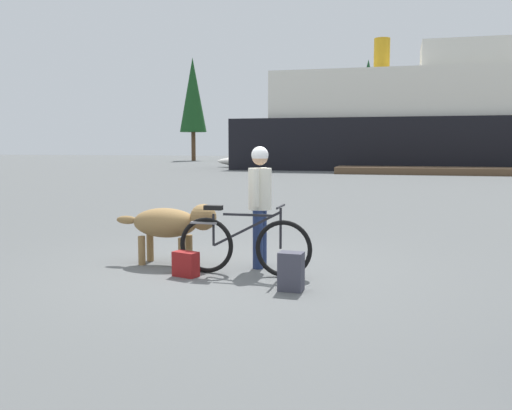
# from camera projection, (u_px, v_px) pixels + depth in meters

# --- Properties ---
(ground_plane) EXTENTS (160.00, 160.00, 0.00)m
(ground_plane) POSITION_uv_depth(u_px,v_px,m) (225.00, 271.00, 7.49)
(ground_plane) COLOR #595B5B
(bicycle) EXTENTS (1.77, 0.44, 0.92)m
(bicycle) POSITION_uv_depth(u_px,v_px,m) (243.00, 245.00, 7.19)
(bicycle) COLOR black
(bicycle) RESTS_ON ground_plane
(person_cyclist) EXTENTS (0.32, 0.53, 1.66)m
(person_cyclist) POSITION_uv_depth(u_px,v_px,m) (260.00, 195.00, 7.61)
(person_cyclist) COLOR navy
(person_cyclist) RESTS_ON ground_plane
(dog) EXTENTS (1.51, 0.49, 0.87)m
(dog) POSITION_uv_depth(u_px,v_px,m) (172.00, 223.00, 7.81)
(dog) COLOR olive
(dog) RESTS_ON ground_plane
(backpack) EXTENTS (0.29, 0.22, 0.45)m
(backpack) POSITION_uv_depth(u_px,v_px,m) (291.00, 271.00, 6.43)
(backpack) COLOR #3F3F4C
(backpack) RESTS_ON ground_plane
(handbag_pannier) EXTENTS (0.36, 0.26, 0.32)m
(handbag_pannier) POSITION_uv_depth(u_px,v_px,m) (186.00, 264.00, 7.14)
(handbag_pannier) COLOR maroon
(handbag_pannier) RESTS_ON ground_plane
(dock_pier) EXTENTS (17.18, 2.89, 0.40)m
(dock_pier) POSITION_uv_depth(u_px,v_px,m) (487.00, 171.00, 31.89)
(dock_pier) COLOR brown
(dock_pier) RESTS_ON ground_plane
(ferry_boat) EXTENTS (26.20, 8.19, 9.09)m
(ferry_boat) POSITION_uv_depth(u_px,v_px,m) (428.00, 123.00, 38.49)
(ferry_boat) COLOR black
(ferry_boat) RESTS_ON ground_plane
(sailboat_moored) EXTENTS (8.61, 2.41, 7.08)m
(sailboat_moored) POSITION_uv_depth(u_px,v_px,m) (271.00, 161.00, 42.37)
(sailboat_moored) COLOR silver
(sailboat_moored) RESTS_ON ground_plane
(pine_tree_far_left) EXTENTS (2.93, 2.93, 11.21)m
(pine_tree_far_left) POSITION_uv_depth(u_px,v_px,m) (193.00, 95.00, 60.85)
(pine_tree_far_left) COLOR #4C331E
(pine_tree_far_left) RESTS_ON ground_plane
(pine_tree_center) EXTENTS (3.60, 3.60, 10.66)m
(pine_tree_center) POSITION_uv_depth(u_px,v_px,m) (368.00, 96.00, 58.86)
(pine_tree_center) COLOR #4C331E
(pine_tree_center) RESTS_ON ground_plane
(pine_tree_mid_back) EXTENTS (3.09, 3.09, 9.80)m
(pine_tree_mid_back) POSITION_uv_depth(u_px,v_px,m) (311.00, 106.00, 64.34)
(pine_tree_mid_back) COLOR #4C331E
(pine_tree_mid_back) RESTS_ON ground_plane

